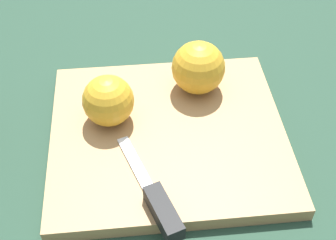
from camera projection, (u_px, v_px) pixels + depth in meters
The scene contains 5 objects.
ground_plane at pixel (168, 140), 0.65m from camera, with size 4.00×4.00×0.00m, color #1E3828.
cutting_board at pixel (168, 135), 0.64m from camera, with size 0.35×0.32×0.02m.
apple_half_left at pixel (198, 68), 0.67m from camera, with size 0.08×0.08×0.08m.
apple_half_right at pixel (108, 101), 0.63m from camera, with size 0.07×0.07×0.07m.
knife at pixel (160, 206), 0.54m from camera, with size 0.09×0.16×0.02m.
Camera 1 is at (-0.00, 0.44, 0.48)m, focal length 50.00 mm.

